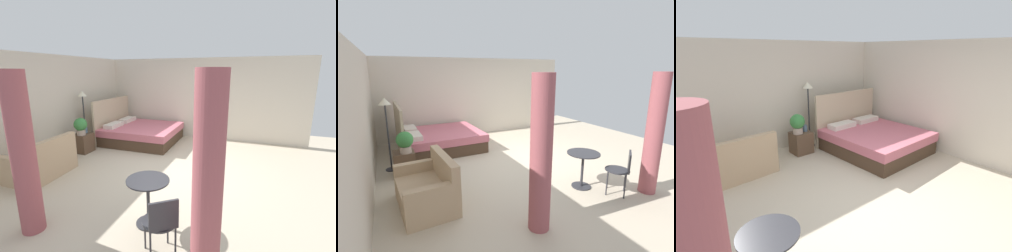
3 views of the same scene
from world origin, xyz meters
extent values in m
cube|color=beige|center=(0.00, 0.00, -0.01)|extent=(8.80, 9.60, 0.02)
cube|color=beige|center=(0.00, 3.30, 1.32)|extent=(8.80, 0.12, 2.63)
cube|color=beige|center=(2.90, 0.00, 1.32)|extent=(0.12, 6.60, 2.63)
cube|color=#473323|center=(1.68, 1.55, 0.16)|extent=(2.02, 2.18, 0.32)
cube|color=#C66675|center=(1.68, 1.55, 0.42)|extent=(2.07, 2.22, 0.20)
cube|color=tan|center=(1.64, 2.64, 0.68)|extent=(2.02, 0.13, 1.35)
cube|color=silver|center=(1.22, 2.31, 0.58)|extent=(0.71, 0.34, 0.12)
cube|color=silver|center=(2.08, 2.34, 0.58)|extent=(0.71, 0.34, 0.12)
cube|color=tan|center=(-1.32, 2.44, 0.20)|extent=(1.33, 0.90, 0.41)
cube|color=tan|center=(-1.29, 2.10, 0.63)|extent=(1.28, 0.23, 0.44)
cube|color=tan|center=(-0.75, 2.48, 0.51)|extent=(0.20, 0.82, 0.20)
cube|color=tan|center=(-1.88, 2.40, 0.51)|extent=(0.20, 0.82, 0.20)
cube|color=brown|center=(0.22, 2.65, 0.26)|extent=(0.46, 0.43, 0.52)
cylinder|color=tan|center=(0.12, 2.61, 0.59)|extent=(0.23, 0.23, 0.14)
sphere|color=#387F3D|center=(0.12, 2.61, 0.81)|extent=(0.35, 0.35, 0.35)
cylinder|color=slate|center=(0.34, 2.65, 0.60)|extent=(0.11, 0.11, 0.15)
cylinder|color=#2D2D33|center=(0.62, 2.91, 0.01)|extent=(0.26, 0.26, 0.02)
cylinder|color=#2D2D33|center=(0.62, 2.91, 0.76)|extent=(0.04, 0.04, 1.49)
cone|color=beige|center=(0.62, 2.91, 1.58)|extent=(0.26, 0.26, 0.15)
cylinder|color=#2D2D33|center=(-1.95, -0.40, 0.01)|extent=(0.37, 0.37, 0.02)
cylinder|color=#2D2D33|center=(-1.95, -0.40, 0.34)|extent=(0.05, 0.05, 0.68)
cylinder|color=#2D2D33|center=(-1.95, -0.40, 0.69)|extent=(0.62, 0.62, 0.02)
cylinder|color=#2D2D33|center=(-2.22, -0.81, 0.23)|extent=(0.02, 0.02, 0.45)
cylinder|color=#2D2D33|center=(-2.41, -0.58, 0.23)|extent=(0.02, 0.02, 0.45)
cylinder|color=#2D2D33|center=(-2.46, -1.00, 0.23)|extent=(0.02, 0.02, 0.45)
cylinder|color=#2D2D33|center=(-2.64, -0.76, 0.23)|extent=(0.02, 0.02, 0.45)
cylinder|color=#2D2D33|center=(-2.43, -0.79, 0.46)|extent=(0.60, 0.60, 0.02)
cube|color=#2D2D33|center=(-2.57, -0.90, 0.65)|extent=(0.24, 0.29, 0.35)
cylinder|color=#994C51|center=(-2.65, -1.38, 1.11)|extent=(0.30, 0.30, 2.22)
cylinder|color=#994C51|center=(-2.65, 1.06, 1.11)|extent=(0.31, 0.31, 2.22)
camera|label=1|loc=(-4.61, -1.73, 2.18)|focal=24.41mm
camera|label=2|loc=(-5.26, 2.89, 2.26)|focal=26.12mm
camera|label=3|loc=(-2.73, -2.46, 2.40)|focal=27.36mm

